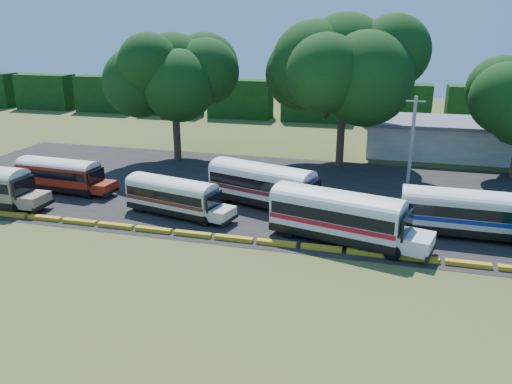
% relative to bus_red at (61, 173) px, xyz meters
% --- Properties ---
extents(ground, '(160.00, 160.00, 0.00)m').
position_rel_bus_red_xyz_m(ground, '(16.35, -7.29, -1.71)').
color(ground, '#38521B').
rests_on(ground, ground).
extents(asphalt_strip, '(64.00, 24.00, 0.02)m').
position_rel_bus_red_xyz_m(asphalt_strip, '(17.35, 4.71, -1.70)').
color(asphalt_strip, black).
rests_on(asphalt_strip, ground).
extents(curb, '(53.70, 0.45, 0.30)m').
position_rel_bus_red_xyz_m(curb, '(16.35, -6.29, -1.56)').
color(curb, orange).
rests_on(curb, ground).
extents(terminal_building, '(19.00, 9.00, 4.00)m').
position_rel_bus_red_xyz_m(terminal_building, '(34.35, 22.71, 0.33)').
color(terminal_building, silver).
rests_on(terminal_building, ground).
extents(treeline_backdrop, '(130.00, 4.00, 6.00)m').
position_rel_bus_red_xyz_m(treeline_backdrop, '(16.35, 40.71, 1.29)').
color(treeline_backdrop, black).
rests_on(treeline_backdrop, ground).
extents(bus_red, '(9.18, 2.82, 2.98)m').
position_rel_bus_red_xyz_m(bus_red, '(0.00, 0.00, 0.00)').
color(bus_red, black).
rests_on(bus_red, ground).
extents(bus_cream_west, '(9.21, 4.15, 2.94)m').
position_rel_bus_red_xyz_m(bus_cream_west, '(11.94, -2.76, -0.04)').
color(bus_cream_west, black).
rests_on(bus_cream_west, ground).
extents(bus_cream_east, '(10.98, 5.69, 3.51)m').
position_rel_bus_red_xyz_m(bus_cream_east, '(18.17, 0.96, 0.28)').
color(bus_cream_east, black).
rests_on(bus_cream_east, ground).
extents(bus_white_red, '(11.14, 5.22, 3.56)m').
position_rel_bus_red_xyz_m(bus_white_red, '(24.79, -4.59, 0.30)').
color(bus_white_red, black).
rests_on(bus_white_red, ground).
extents(bus_white_blue, '(10.16, 2.73, 3.32)m').
position_rel_bus_red_xyz_m(bus_white_blue, '(33.14, -1.36, 0.17)').
color(bus_white_blue, black).
rests_on(bus_white_blue, ground).
extents(tree_west, '(9.81, 9.81, 13.46)m').
position_rel_bus_red_xyz_m(tree_west, '(5.43, 12.97, 8.10)').
color(tree_west, '#34241A').
rests_on(tree_west, ground).
extents(tree_center, '(12.44, 12.44, 15.36)m').
position_rel_bus_red_xyz_m(tree_center, '(22.82, 15.09, 9.06)').
color(tree_center, '#34241A').
rests_on(tree_center, ground).
extents(utility_pole, '(1.60, 0.30, 8.49)m').
position_rel_bus_red_xyz_m(utility_pole, '(29.52, 7.30, 2.65)').
color(utility_pole, gray).
rests_on(utility_pole, ground).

